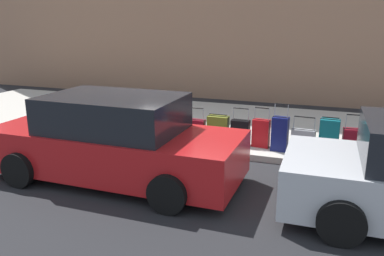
{
  "coord_description": "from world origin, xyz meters",
  "views": [
    {
      "loc": [
        -3.29,
        7.79,
        2.88
      ],
      "look_at": [
        -0.54,
        0.19,
        0.66
      ],
      "focal_mm": 36.53,
      "sensor_mm": 36.0,
      "label": 1
    }
  ],
  "objects_px": {
    "suitcase_red_11": "(120,118)",
    "fire_hydrant": "(88,113)",
    "parked_car_red_1": "(115,141)",
    "suitcase_navy_3": "(280,134)",
    "suitcase_teal_8": "(176,125)",
    "suitcase_silver_2": "(303,141)",
    "suitcase_teal_1": "(329,137)",
    "suitcase_navy_10": "(136,120)",
    "suitcase_olive_6": "(218,129)",
    "suitcase_silver_9": "(155,122)",
    "bollard_post": "(59,114)",
    "suitcase_red_4": "(261,133)",
    "suitcase_maroon_7": "(197,130)",
    "suitcase_black_5": "(240,132)",
    "suitcase_maroon_0": "(353,143)"
  },
  "relations": [
    {
      "from": "fire_hydrant",
      "to": "parked_car_red_1",
      "type": "relative_size",
      "value": 0.18
    },
    {
      "from": "suitcase_navy_3",
      "to": "suitcase_maroon_7",
      "type": "height_order",
      "value": "suitcase_navy_3"
    },
    {
      "from": "fire_hydrant",
      "to": "suitcase_navy_3",
      "type": "bearing_deg",
      "value": 179.42
    },
    {
      "from": "suitcase_red_4",
      "to": "suitcase_teal_8",
      "type": "relative_size",
      "value": 1.21
    },
    {
      "from": "suitcase_teal_1",
      "to": "fire_hydrant",
      "type": "relative_size",
      "value": 1.01
    },
    {
      "from": "suitcase_navy_10",
      "to": "parked_car_red_1",
      "type": "height_order",
      "value": "parked_car_red_1"
    },
    {
      "from": "suitcase_teal_8",
      "to": "parked_car_red_1",
      "type": "bearing_deg",
      "value": 83.68
    },
    {
      "from": "suitcase_maroon_0",
      "to": "suitcase_black_5",
      "type": "distance_m",
      "value": 2.39
    },
    {
      "from": "suitcase_maroon_0",
      "to": "suitcase_teal_8",
      "type": "bearing_deg",
      "value": 1.37
    },
    {
      "from": "suitcase_red_11",
      "to": "fire_hydrant",
      "type": "height_order",
      "value": "fire_hydrant"
    },
    {
      "from": "suitcase_teal_1",
      "to": "suitcase_navy_3",
      "type": "relative_size",
      "value": 0.79
    },
    {
      "from": "suitcase_olive_6",
      "to": "suitcase_silver_9",
      "type": "relative_size",
      "value": 0.66
    },
    {
      "from": "suitcase_silver_2",
      "to": "parked_car_red_1",
      "type": "relative_size",
      "value": 0.17
    },
    {
      "from": "fire_hydrant",
      "to": "suitcase_navy_10",
      "type": "bearing_deg",
      "value": 179.14
    },
    {
      "from": "suitcase_red_4",
      "to": "suitcase_olive_6",
      "type": "distance_m",
      "value": 0.99
    },
    {
      "from": "suitcase_maroon_7",
      "to": "bollard_post",
      "type": "bearing_deg",
      "value": 2.23
    },
    {
      "from": "suitcase_navy_3",
      "to": "suitcase_red_11",
      "type": "distance_m",
      "value": 4.03
    },
    {
      "from": "suitcase_navy_10",
      "to": "fire_hydrant",
      "type": "bearing_deg",
      "value": -0.86
    },
    {
      "from": "suitcase_red_11",
      "to": "parked_car_red_1",
      "type": "xyz_separation_m",
      "value": [
        -1.33,
        2.43,
        0.26
      ]
    },
    {
      "from": "suitcase_navy_3",
      "to": "bollard_post",
      "type": "relative_size",
      "value": 1.39
    },
    {
      "from": "fire_hydrant",
      "to": "suitcase_maroon_0",
      "type": "bearing_deg",
      "value": -179.53
    },
    {
      "from": "suitcase_maroon_0",
      "to": "suitcase_navy_3",
      "type": "distance_m",
      "value": 1.49
    },
    {
      "from": "bollard_post",
      "to": "suitcase_maroon_0",
      "type": "bearing_deg",
      "value": -178.39
    },
    {
      "from": "suitcase_silver_2",
      "to": "fire_hydrant",
      "type": "bearing_deg",
      "value": -0.32
    },
    {
      "from": "suitcase_silver_2",
      "to": "bollard_post",
      "type": "xyz_separation_m",
      "value": [
        6.19,
        0.12,
        0.12
      ]
    },
    {
      "from": "suitcase_black_5",
      "to": "parked_car_red_1",
      "type": "xyz_separation_m",
      "value": [
        1.8,
        2.43,
        0.32
      ]
    },
    {
      "from": "suitcase_navy_10",
      "to": "parked_car_red_1",
      "type": "xyz_separation_m",
      "value": [
        -0.82,
        2.35,
        0.23
      ]
    },
    {
      "from": "suitcase_red_4",
      "to": "bollard_post",
      "type": "bearing_deg",
      "value": 2.49
    },
    {
      "from": "suitcase_maroon_7",
      "to": "fire_hydrant",
      "type": "distance_m",
      "value": 2.98
    },
    {
      "from": "suitcase_olive_6",
      "to": "suitcase_maroon_7",
      "type": "bearing_deg",
      "value": 4.98
    },
    {
      "from": "suitcase_maroon_0",
      "to": "suitcase_silver_9",
      "type": "bearing_deg",
      "value": 1.03
    },
    {
      "from": "suitcase_maroon_0",
      "to": "suitcase_navy_10",
      "type": "height_order",
      "value": "suitcase_navy_10"
    },
    {
      "from": "parked_car_red_1",
      "to": "suitcase_teal_1",
      "type": "bearing_deg",
      "value": -147.36
    },
    {
      "from": "suitcase_red_4",
      "to": "suitcase_red_11",
      "type": "height_order",
      "value": "suitcase_red_4"
    },
    {
      "from": "suitcase_olive_6",
      "to": "bollard_post",
      "type": "bearing_deg",
      "value": 2.56
    },
    {
      "from": "suitcase_maroon_7",
      "to": "suitcase_teal_8",
      "type": "xyz_separation_m",
      "value": [
        0.51,
        0.04,
        0.09
      ]
    },
    {
      "from": "suitcase_maroon_7",
      "to": "suitcase_navy_10",
      "type": "relative_size",
      "value": 0.84
    },
    {
      "from": "suitcase_maroon_7",
      "to": "suitcase_red_11",
      "type": "xyz_separation_m",
      "value": [
        2.1,
        -0.06,
        0.09
      ]
    },
    {
      "from": "suitcase_silver_2",
      "to": "suitcase_teal_8",
      "type": "height_order",
      "value": "suitcase_silver_2"
    },
    {
      "from": "suitcase_red_4",
      "to": "suitcase_black_5",
      "type": "relative_size",
      "value": 1.05
    },
    {
      "from": "suitcase_maroon_0",
      "to": "parked_car_red_1",
      "type": "xyz_separation_m",
      "value": [
        4.18,
        2.43,
        0.31
      ]
    },
    {
      "from": "suitcase_maroon_0",
      "to": "parked_car_red_1",
      "type": "height_order",
      "value": "parked_car_red_1"
    },
    {
      "from": "suitcase_navy_3",
      "to": "suitcase_silver_2",
      "type": "bearing_deg",
      "value": -177.69
    },
    {
      "from": "suitcase_silver_2",
      "to": "bollard_post",
      "type": "height_order",
      "value": "suitcase_silver_2"
    },
    {
      "from": "parked_car_red_1",
      "to": "fire_hydrant",
      "type": "bearing_deg",
      "value": -47.03
    },
    {
      "from": "suitcase_navy_3",
      "to": "suitcase_red_11",
      "type": "height_order",
      "value": "suitcase_navy_3"
    },
    {
      "from": "suitcase_navy_3",
      "to": "suitcase_teal_8",
      "type": "bearing_deg",
      "value": -0.19
    },
    {
      "from": "suitcase_maroon_0",
      "to": "suitcase_red_11",
      "type": "xyz_separation_m",
      "value": [
        5.51,
        -0.01,
        0.05
      ]
    },
    {
      "from": "suitcase_silver_2",
      "to": "suitcase_maroon_0",
      "type": "bearing_deg",
      "value": -175.27
    },
    {
      "from": "suitcase_maroon_7",
      "to": "fire_hydrant",
      "type": "height_order",
      "value": "fire_hydrant"
    }
  ]
}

